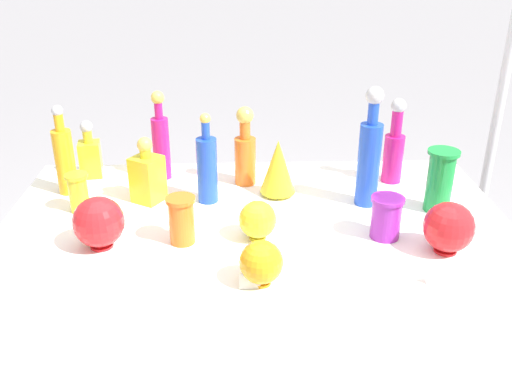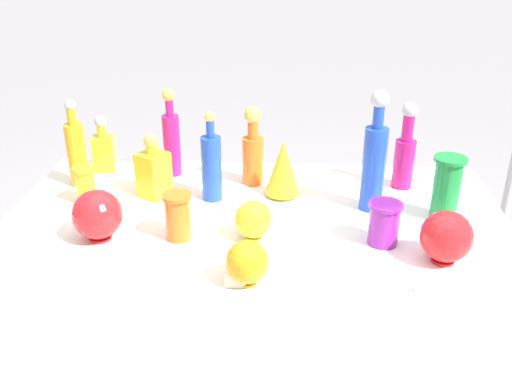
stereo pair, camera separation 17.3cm
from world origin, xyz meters
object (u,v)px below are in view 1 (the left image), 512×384
object	(u,v)px
round_bowl_2	(99,222)
round_bowl_3	(260,262)
canopy_pole	(498,112)
square_decanter_1	(147,175)
slender_vase_0	(440,179)
tall_bottle_2	(369,156)
tall_bottle_5	(245,151)
slender_vase_2	(78,191)
slender_vase_3	(182,218)
square_decanter_0	(90,155)
tall_bottle_1	(161,142)
round_bowl_0	(449,227)
cardboard_box_behind_left	(221,236)
fluted_vase_0	(278,167)
tall_bottle_0	(394,148)
slender_vase_1	(386,216)
tall_bottle_3	(207,167)
round_bowl_1	(257,220)
tall_bottle_4	(64,158)

from	to	relation	value
round_bowl_2	round_bowl_3	world-z (taller)	round_bowl_2
canopy_pole	square_decanter_1	bearing A→B (deg)	-160.21
slender_vase_0	tall_bottle_2	bearing A→B (deg)	165.58
tall_bottle_5	round_bowl_3	bearing A→B (deg)	-87.70
slender_vase_2	slender_vase_3	world-z (taller)	slender_vase_3
square_decanter_0	canopy_pole	world-z (taller)	canopy_pole
slender_vase_3	tall_bottle_1	bearing A→B (deg)	102.92
tall_bottle_2	slender_vase_2	distance (m)	1.02
round_bowl_0	tall_bottle_5	bearing A→B (deg)	138.39
tall_bottle_2	round_bowl_2	distance (m)	0.94
slender_vase_0	round_bowl_0	distance (m)	0.29
square_decanter_1	round_bowl_0	xyz separation A→B (m)	(0.96, -0.40, -0.01)
square_decanter_1	cardboard_box_behind_left	distance (m)	1.05
fluted_vase_0	round_bowl_2	world-z (taller)	fluted_vase_0
round_bowl_2	square_decanter_1	bearing A→B (deg)	72.18
tall_bottle_0	slender_vase_1	distance (m)	0.46
square_decanter_1	slender_vase_2	xyz separation A→B (m)	(-0.23, -0.08, -0.02)
tall_bottle_1	round_bowl_2	bearing A→B (deg)	-104.04
canopy_pole	tall_bottle_5	bearing A→B (deg)	-160.83
round_bowl_0	fluted_vase_0	bearing A→B (deg)	138.65
square_decanter_1	slender_vase_3	distance (m)	0.34
tall_bottle_5	round_bowl_2	bearing A→B (deg)	-134.39
tall_bottle_1	canopy_pole	size ratio (longest dim) A/B	0.15
canopy_pole	round_bowl_2	bearing A→B (deg)	-151.61
tall_bottle_0	tall_bottle_2	distance (m)	0.25
cardboard_box_behind_left	slender_vase_1	bearing A→B (deg)	-62.05
tall_bottle_5	cardboard_box_behind_left	size ratio (longest dim) A/B	0.64
slender_vase_2	canopy_pole	bearing A→B (deg)	19.58
tall_bottle_0	tall_bottle_3	distance (m)	0.73
tall_bottle_5	slender_vase_0	xyz separation A→B (m)	(0.67, -0.26, -0.01)
slender_vase_1	round_bowl_1	size ratio (longest dim) A/B	1.09
round_bowl_1	square_decanter_1	bearing A→B (deg)	142.47
slender_vase_1	cardboard_box_behind_left	xyz separation A→B (m)	(-0.56, 1.06, -0.67)
square_decanter_0	slender_vase_0	xyz separation A→B (m)	(1.28, -0.35, 0.03)
tall_bottle_0	slender_vase_2	size ratio (longest dim) A/B	2.38
slender_vase_3	tall_bottle_2	bearing A→B (deg)	21.65
slender_vase_3	round_bowl_3	xyz separation A→B (m)	(0.24, -0.24, -0.02)
tall_bottle_3	canopy_pole	size ratio (longest dim) A/B	0.14
round_bowl_2	round_bowl_3	bearing A→B (deg)	-24.32
round_bowl_2	tall_bottle_0	bearing A→B (deg)	24.41
tall_bottle_4	round_bowl_2	size ratio (longest dim) A/B	2.02
tall_bottle_5	slender_vase_2	size ratio (longest dim) A/B	2.19
fluted_vase_0	cardboard_box_behind_left	xyz separation A→B (m)	(-0.24, 0.73, -0.70)
tall_bottle_1	tall_bottle_4	world-z (taller)	tall_bottle_1
cardboard_box_behind_left	canopy_pole	size ratio (longest dim) A/B	0.21
square_decanter_0	round_bowl_3	world-z (taller)	square_decanter_0
tall_bottle_3	tall_bottle_4	distance (m)	0.54
tall_bottle_1	slender_vase_1	distance (m)	0.92
fluted_vase_0	round_bowl_3	distance (m)	0.59
tall_bottle_3	round_bowl_3	world-z (taller)	tall_bottle_3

